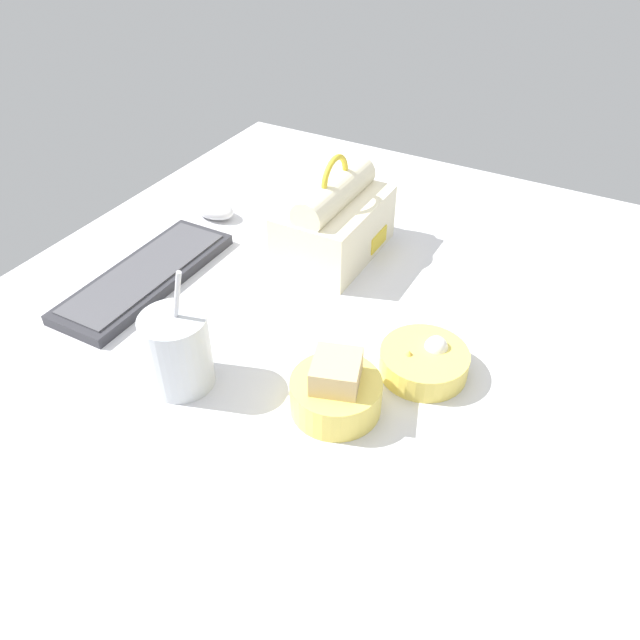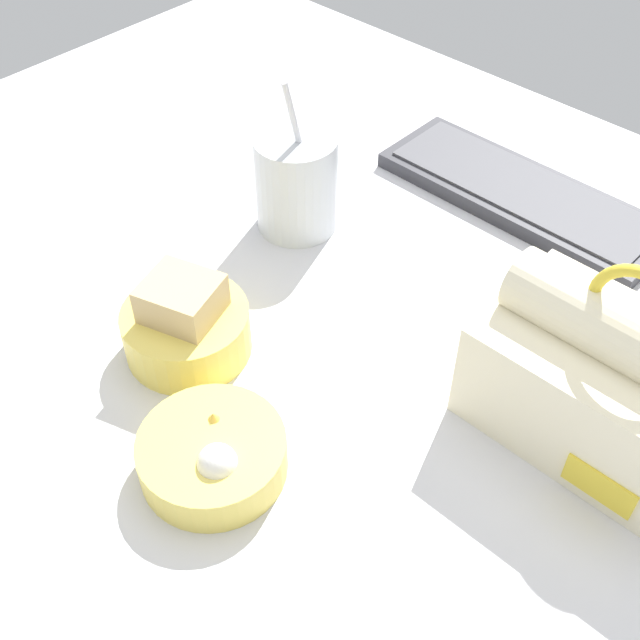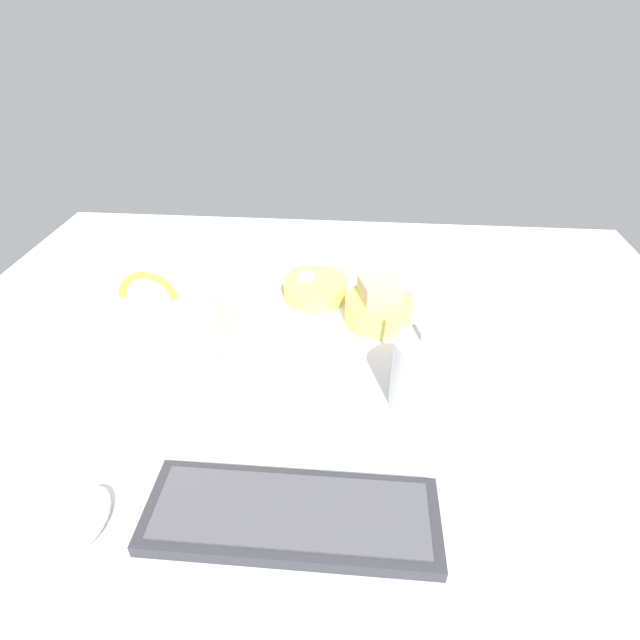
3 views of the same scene
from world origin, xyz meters
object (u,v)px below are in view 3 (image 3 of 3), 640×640
Objects in this scene: lunch_bag at (159,342)px; soup_cup at (423,372)px; bento_bowl_sandwich at (379,306)px; keyboard at (292,515)px; computer_mouse at (83,519)px; bento_bowl_snacks at (315,287)px.

lunch_bag is 1.15× the size of soup_cup.
bento_bowl_sandwich is (-33.71, -18.11, -3.34)cm from lunch_bag.
lunch_bag is 38.42cm from bento_bowl_sandwich.
keyboard is 23.64cm from computer_mouse.
lunch_bag is at bearing 28.25° from bento_bowl_sandwich.
lunch_bag is at bearing -45.88° from keyboard.
lunch_bag is 27.28cm from computer_mouse.
bento_bowl_sandwich reaches higher than bento_bowl_snacks.
bento_bowl_snacks is (1.75, -49.65, 1.03)cm from keyboard.
soup_cup is at bearing -127.90° from keyboard.
keyboard is 2.80× the size of bento_bowl_sandwich.
bento_bowl_sandwich is at bearing 148.21° from bento_bowl_snacks.
soup_cup is at bearing -149.05° from computer_mouse.
soup_cup reaches higher than bento_bowl_snacks.
lunch_bag is 39.70cm from soup_cup.
keyboard is 1.57× the size of lunch_bag.
lunch_bag is 33.79cm from bento_bowl_snacks.
bento_bowl_snacks is at bearing -57.76° from soup_cup.
bento_bowl_snacks is at bearing -129.93° from lunch_bag.
bento_bowl_snacks reaches higher than keyboard.
computer_mouse is at bearing 67.54° from bento_bowl_snacks.
computer_mouse is (0.21, 26.84, -4.88)cm from lunch_bag.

